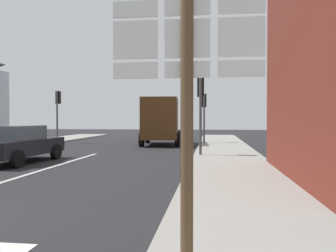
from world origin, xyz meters
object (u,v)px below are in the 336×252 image
traffic_light_far_right (204,107)px  traffic_light_far_left (58,105)px  sedan_far (17,144)px  route_sign_post (187,95)px  delivery_truck (161,120)px  traffic_light_near_right (201,98)px

traffic_light_far_right → traffic_light_far_left: traffic_light_far_left is taller
sedan_far → traffic_light_far_left: bearing=107.0°
sedan_far → route_sign_post: 11.59m
sedan_far → traffic_light_far_right: traffic_light_far_right is taller
sedan_far → delivery_truck: (4.28, 9.81, 0.89)m
sedan_far → route_sign_post: bearing=-50.7°
traffic_light_near_right → traffic_light_far_left: 13.08m
traffic_light_near_right → traffic_light_far_left: traffic_light_far_left is taller
route_sign_post → traffic_light_near_right: 11.71m
delivery_truck → traffic_light_far_left: (-7.57, 0.92, 1.09)m
route_sign_post → traffic_light_far_left: (-10.59, 19.64, 0.74)m
sedan_far → traffic_light_far_right: (7.10, 10.73, 1.77)m
sedan_far → delivery_truck: size_ratio=0.84×
delivery_truck → traffic_light_near_right: traffic_light_near_right is taller
traffic_light_far_right → traffic_light_far_left: bearing=-180.0°
route_sign_post → traffic_light_far_right: traffic_light_far_right is taller
traffic_light_far_left → traffic_light_far_right: bearing=0.0°
delivery_truck → traffic_light_far_left: 7.70m
route_sign_post → traffic_light_far_right: size_ratio=0.94×
sedan_far → delivery_truck: delivery_truck is taller
delivery_truck → sedan_far: bearing=-113.6°
sedan_far → traffic_light_near_right: traffic_light_near_right is taller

